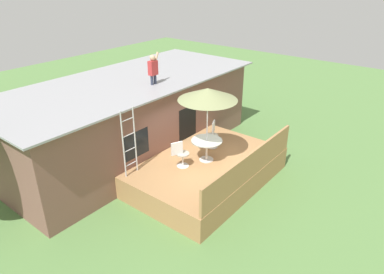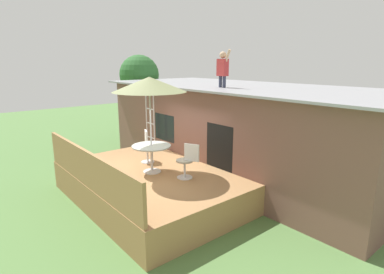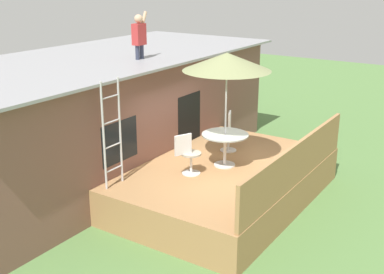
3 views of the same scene
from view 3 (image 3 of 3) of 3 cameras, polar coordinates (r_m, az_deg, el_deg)
ground_plane at (r=11.41m, az=3.59°, el=-7.13°), size 40.00×40.00×0.00m
house at (r=12.93m, az=-10.24°, el=2.74°), size 10.50×4.50×2.96m
deck at (r=11.24m, az=3.63°, el=-5.29°), size 5.22×3.54×0.80m
deck_railing at (r=10.24m, az=12.09°, el=-2.96°), size 5.12×0.08×0.90m
patio_table at (r=10.93m, az=3.85°, el=-0.44°), size 1.04×1.04×0.74m
patio_umbrella at (r=10.50m, az=4.06°, el=8.69°), size 1.90×1.90×2.54m
step_ladder at (r=9.86m, az=-9.25°, el=0.37°), size 0.52×0.04×2.20m
person_figure at (r=11.95m, az=-6.13°, el=11.85°), size 0.47×0.20×1.11m
patio_chair_left at (r=10.47m, az=-0.44°, el=-2.03°), size 0.59×0.44×0.92m
patio_chair_right at (r=11.98m, az=4.30°, el=0.60°), size 0.59×0.44×0.92m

